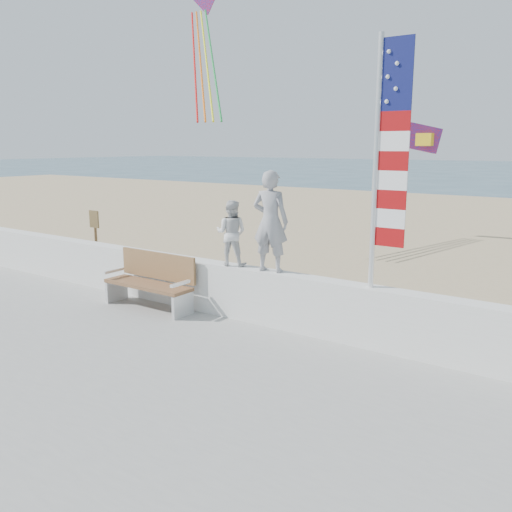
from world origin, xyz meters
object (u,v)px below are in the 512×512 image
(adult, at_px, (270,221))
(flag, at_px, (385,153))
(child, at_px, (231,233))
(bench, at_px, (151,280))

(adult, height_order, flag, flag)
(child, relative_size, flag, 0.32)
(flag, bearing_deg, bench, -173.80)
(flag, bearing_deg, child, 179.99)
(child, height_order, bench, child)
(child, height_order, flag, flag)
(adult, relative_size, bench, 0.91)
(child, distance_m, flag, 3.00)
(adult, relative_size, flag, 0.47)
(adult, distance_m, bench, 2.64)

